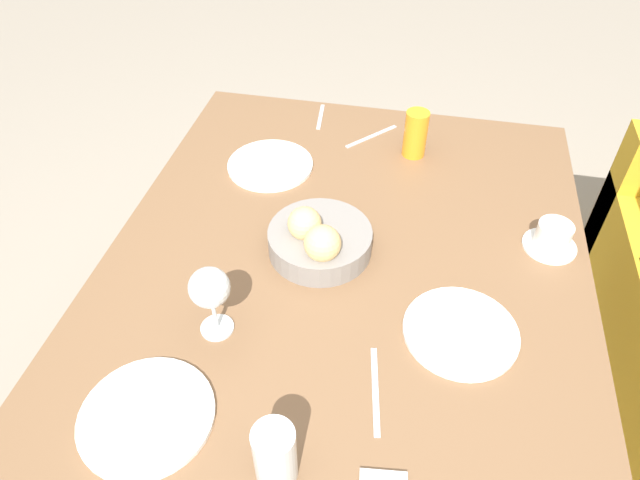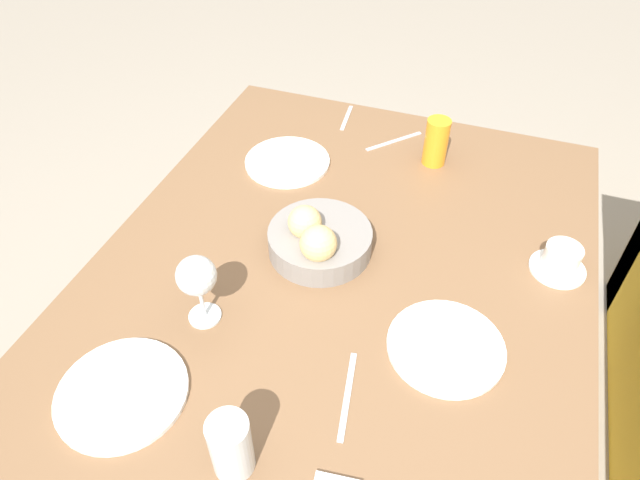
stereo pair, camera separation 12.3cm
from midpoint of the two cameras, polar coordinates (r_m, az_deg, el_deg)
The scene contains 13 objects.
ground_plane at distance 1.79m, azimuth 3.19°, elevation -19.88°, with size 10.00×10.00×0.00m, color gray.
dining_table at distance 1.25m, azimuth 4.31°, elevation -6.66°, with size 1.39×1.04×0.72m.
bread_basket at distance 1.22m, azimuth 2.71°, elevation -0.05°, with size 0.23×0.23×0.12m.
plate_near_left at distance 1.49m, azimuth -0.92°, elevation 7.75°, with size 0.22×0.22×0.01m.
plate_near_right at distance 1.06m, azimuth -16.00°, elevation -14.68°, with size 0.23×0.23×0.01m.
plate_far_center at distance 1.11m, azimuth 15.64°, elevation -10.41°, with size 0.22×0.22×0.01m.
juice_glass at distance 1.51m, azimuth 13.88°, elevation 9.42°, with size 0.06×0.06×0.13m.
water_tumbler at distance 0.92m, azimuth -4.91°, elevation -20.05°, with size 0.07×0.07×0.12m.
wine_glass at distance 1.05m, azimuth -8.98°, elevation -3.92°, with size 0.08×0.08×0.16m.
coffee_cup at distance 1.31m, azimuth 25.44°, elevation -1.97°, with size 0.12×0.12×0.06m.
fork_silver at distance 1.60m, azimuth 9.63°, elevation 9.63°, with size 0.14×0.13×0.00m.
knife_silver at distance 1.03m, azimuth 6.31°, elevation -15.37°, with size 0.18×0.04×0.00m.
spoon_coffee at distance 1.69m, azimuth 4.81°, elevation 12.01°, with size 0.13×0.02×0.00m.
Camera 2 is at (0.77, 0.24, 1.60)m, focal length 32.00 mm.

